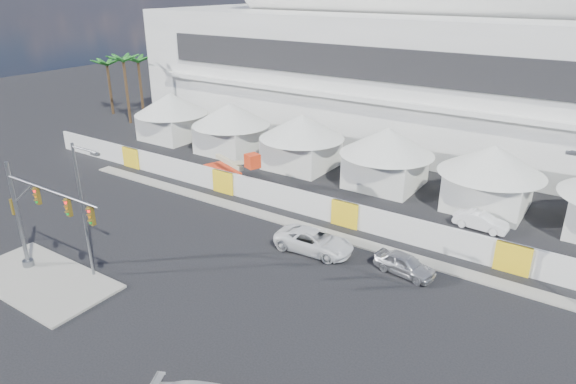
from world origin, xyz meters
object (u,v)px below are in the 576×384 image
Objects in this scene: traffic_mast at (34,218)px; streetlight_median at (84,203)px; sedan_silver at (405,264)px; pickup_curb at (314,241)px; lot_car_a at (481,221)px; boom_lift at (229,172)px.

traffic_mast is 3.37m from streetlight_median.
pickup_curb reaches higher than sedan_silver.
lot_car_a is (8.60, 9.91, -0.11)m from pickup_curb.
pickup_curb is 0.65× the size of boom_lift.
streetlight_median is 1.02× the size of boom_lift.
sedan_silver is at bearing 34.78° from traffic_mast.
boom_lift is at bearing 92.60° from traffic_mast.
lot_car_a is 27.78m from streetlight_median.
sedan_silver is 1.02× the size of lot_car_a.
traffic_mast is at bearing -66.22° from boom_lift.
boom_lift is at bearing 59.35° from pickup_curb.
pickup_curb is 13.12m from lot_car_a.
pickup_curb is 0.64× the size of streetlight_median.
streetlight_median reaches higher than lot_car_a.
traffic_mast is 1.04× the size of boom_lift.
traffic_mast is at bearing 139.37° from lot_car_a.
boom_lift is (-3.59, 17.26, -3.99)m from streetlight_median.
traffic_mast is (-20.94, -22.19, 3.44)m from lot_car_a.
boom_lift is (-19.51, 6.01, 0.43)m from sedan_silver.
traffic_mast reaches higher than pickup_curb.
boom_lift reaches higher than sedan_silver.
streetlight_median is at bearing 141.09° from lot_car_a.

